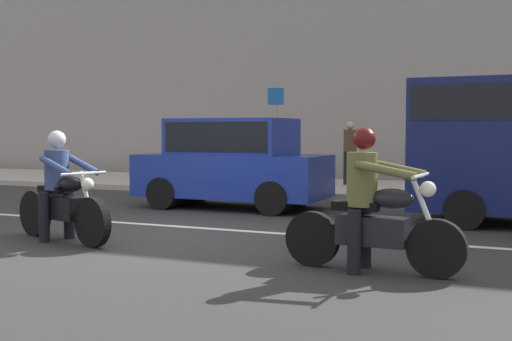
% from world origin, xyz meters
% --- Properties ---
extents(ground_plane, '(80.00, 80.00, 0.00)m').
position_xyz_m(ground_plane, '(0.00, 0.00, 0.00)').
color(ground_plane, '#2D2D2D').
extents(sidewalk_slab, '(40.00, 4.40, 0.14)m').
position_xyz_m(sidewalk_slab, '(0.00, 8.00, 0.07)').
color(sidewalk_slab, '#A8A399').
rests_on(sidewalk_slab, ground_plane).
extents(building_facade, '(40.00, 1.40, 10.44)m').
position_xyz_m(building_facade, '(0.00, 11.40, 5.22)').
color(building_facade, gray).
rests_on(building_facade, ground_plane).
extents(lane_marking_stripe, '(18.00, 0.14, 0.01)m').
position_xyz_m(lane_marking_stripe, '(-0.74, 0.90, 0.00)').
color(lane_marking_stripe, silver).
rests_on(lane_marking_stripe, ground_plane).
extents(motorcycle_with_rider_olive, '(2.04, 0.70, 1.60)m').
position_xyz_m(motorcycle_with_rider_olive, '(3.46, -1.15, 0.65)').
color(motorcycle_with_rider_olive, black).
rests_on(motorcycle_with_rider_olive, ground_plane).
extents(motorcycle_with_rider_denim_blue, '(2.05, 0.87, 1.56)m').
position_xyz_m(motorcycle_with_rider_denim_blue, '(-0.99, -0.95, 0.64)').
color(motorcycle_with_rider_denim_blue, black).
rests_on(motorcycle_with_rider_denim_blue, ground_plane).
extents(parked_hatchback_cobalt_blue, '(3.79, 1.76, 1.80)m').
position_xyz_m(parked_hatchback_cobalt_blue, '(-0.48, 3.54, 0.93)').
color(parked_hatchback_cobalt_blue, navy).
rests_on(parked_hatchback_cobalt_blue, ground_plane).
extents(street_sign_post, '(0.44, 0.08, 2.57)m').
position_xyz_m(street_sign_post, '(-1.16, 7.61, 1.69)').
color(street_sign_post, gray).
rests_on(street_sign_post, sidewalk_slab).
extents(pedestrian_bystander, '(0.34, 0.34, 1.66)m').
position_xyz_m(pedestrian_bystander, '(0.66, 8.28, 1.11)').
color(pedestrian_bystander, black).
rests_on(pedestrian_bystander, sidewalk_slab).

